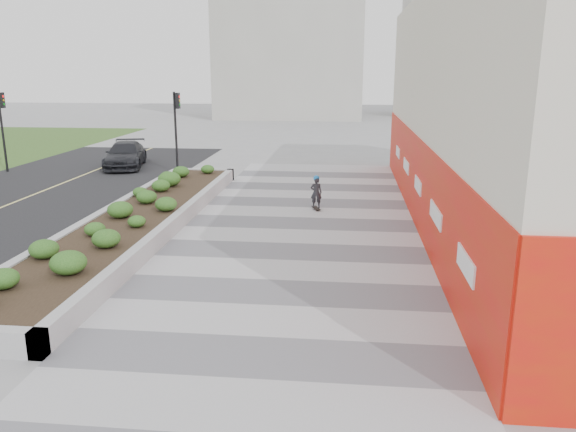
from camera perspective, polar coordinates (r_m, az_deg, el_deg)
name	(u,v)px	position (r m, az deg, el deg)	size (l,w,h in m)	color
ground	(271,325)	(12.18, -1.79, -10.96)	(160.00, 160.00, 0.00)	gray
walkway	(286,275)	(14.92, -0.23, -6.00)	(8.00, 36.00, 0.01)	#A8A8AD
building	(511,109)	(20.64, 21.67, 10.04)	(6.04, 24.08, 8.00)	beige
planter	(138,216)	(19.81, -14.96, -0.04)	(3.00, 18.00, 0.90)	#9E9EA0
traffic_signal_near	(177,120)	(29.80, -11.25, 9.51)	(0.33, 0.28, 4.20)	black
traffic_signal_far	(2,120)	(33.25, -27.03, 8.72)	(0.33, 0.28, 4.20)	black
distant_bldg_north_l	(292,27)	(66.37, 0.36, 18.68)	(16.00, 12.00, 20.00)	#ADAAA3
distant_bldg_north_r	(467,10)	(72.47, 17.71, 19.28)	(14.00, 10.00, 24.00)	#ADAAA3
manhole_cover	(305,276)	(14.88, 1.69, -6.08)	(0.44, 0.44, 0.01)	#595654
skateboarder	(316,192)	(21.69, 2.88, 2.42)	(0.46, 0.75, 1.35)	beige
car_dark	(125,155)	(32.67, -16.20, 5.98)	(1.94, 4.76, 1.38)	black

